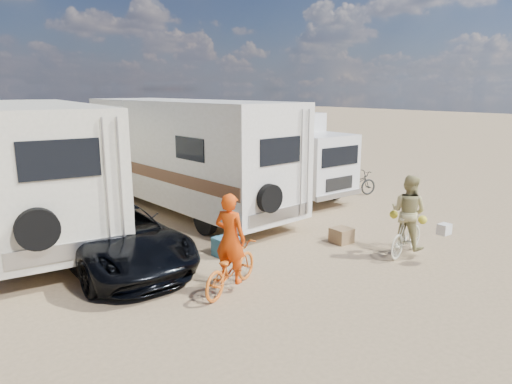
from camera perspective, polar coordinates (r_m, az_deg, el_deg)
ground at (r=10.19m, az=12.68°, el=-9.85°), size 140.00×140.00×0.00m
rv_main at (r=14.87m, az=-8.56°, el=4.39°), size 3.04×8.64×3.50m
rv_left at (r=13.80m, az=-25.50°, el=2.61°), size 3.67×9.26×3.48m
box_truck at (r=16.87m, az=3.23°, el=4.65°), size 2.24×5.59×3.03m
dark_suv at (r=10.69m, az=-17.13°, el=-5.24°), size 2.23×4.81×1.33m
bike_man at (r=9.06m, az=-3.17°, el=-9.30°), size 1.86×1.29×0.92m
bike_woman at (r=11.47m, az=18.11°, el=-5.09°), size 1.64×0.74×0.95m
rider_man at (r=8.92m, az=-3.20°, el=-6.81°), size 0.65×0.76×1.76m
rider_woman at (r=11.36m, az=18.25°, el=-3.21°), size 0.80×0.95×1.74m
bike_parked at (r=17.24m, az=12.12°, el=1.01°), size 1.85×1.06×0.92m
cooler at (r=10.98m, az=-3.77°, el=-6.67°), size 0.58×0.44×0.45m
crate at (r=12.02m, az=10.52°, el=-5.29°), size 0.49×0.49×0.38m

